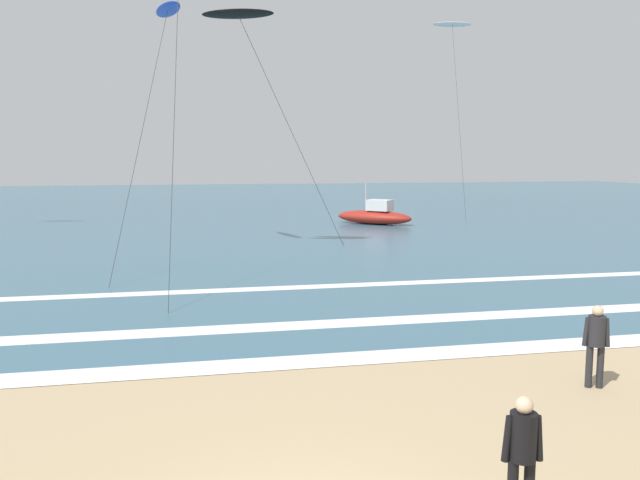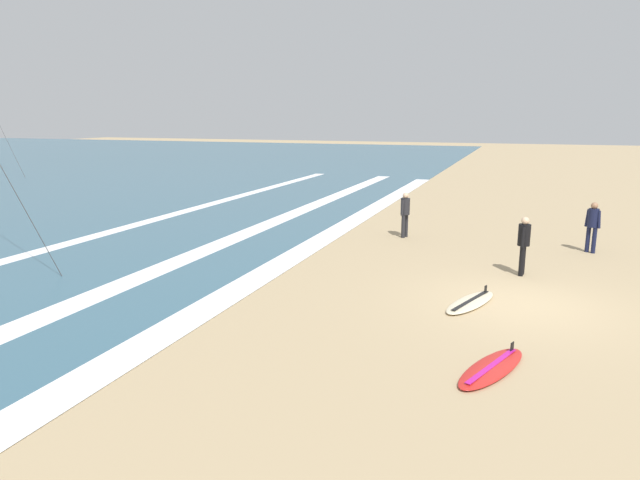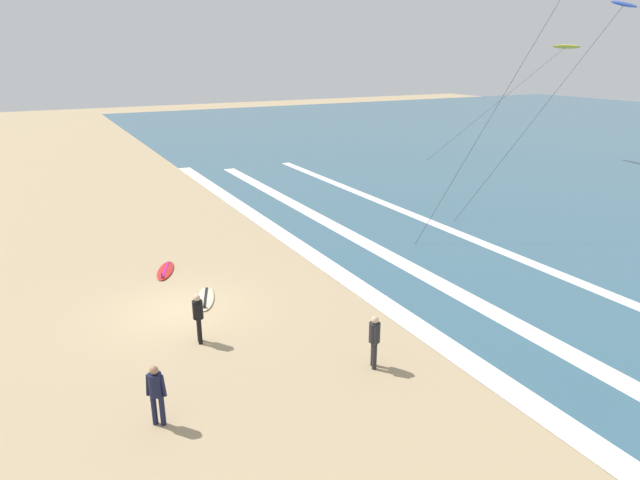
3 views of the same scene
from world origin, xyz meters
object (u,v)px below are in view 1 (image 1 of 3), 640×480
object	(u,v)px
surfer_right_near	(596,339)
offshore_boat	(375,216)
kite_white_high_right	(452,26)
surfer_foreground_main	(522,449)
kite_blue_far_left	(167,11)
kite_black_high_left	(238,15)

from	to	relation	value
surfer_right_near	offshore_boat	world-z (taller)	offshore_boat
surfer_right_near	kite_white_high_right	size ratio (longest dim) A/B	0.10
surfer_foreground_main	kite_blue_far_left	world-z (taller)	kite_blue_far_left
offshore_boat	kite_blue_far_left	bearing A→B (deg)	-142.31
surfer_foreground_main	kite_blue_far_left	xyz separation A→B (m)	(-4.45, 23.90, 9.82)
surfer_foreground_main	offshore_boat	world-z (taller)	offshore_boat
surfer_right_near	kite_black_high_left	size ratio (longest dim) A/B	0.15
kite_black_high_left	offshore_boat	xyz separation A→B (m)	(9.49, 10.94, -9.90)
surfer_right_near	offshore_boat	distance (m)	29.91
surfer_foreground_main	kite_black_high_left	size ratio (longest dim) A/B	0.15
surfer_foreground_main	kite_black_high_left	world-z (taller)	kite_black_high_left
surfer_right_near	kite_blue_far_left	world-z (taller)	kite_blue_far_left
kite_black_high_left	kite_white_high_right	bearing A→B (deg)	49.09
kite_white_high_right	offshore_boat	distance (m)	20.72
surfer_foreground_main	kite_black_high_left	distance (m)	24.58
surfer_foreground_main	offshore_boat	bearing A→B (deg)	76.49
surfer_foreground_main	kite_black_high_left	xyz separation A→B (m)	(-1.43, 22.63, 9.50)
kite_blue_far_left	offshore_boat	size ratio (longest dim) A/B	2.21
surfer_right_near	offshore_boat	size ratio (longest dim) A/B	0.32
surfer_right_near	kite_blue_far_left	distance (m)	23.66
surfer_foreground_main	kite_white_high_right	distance (m)	50.22
surfer_right_near	kite_blue_far_left	xyz separation A→B (m)	(-8.16, 19.92, 9.82)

